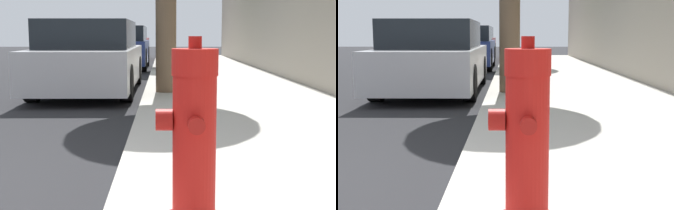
# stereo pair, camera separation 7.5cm
# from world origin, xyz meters

# --- Properties ---
(fire_hydrant) EXTENTS (0.37, 0.36, 0.97)m
(fire_hydrant) POSITION_xyz_m (2.12, -0.15, 0.56)
(fire_hydrant) COLOR #A91511
(fire_hydrant) RESTS_ON sidewalk_slab
(parked_car_near) EXTENTS (1.75, 4.52, 1.35)m
(parked_car_near) POSITION_xyz_m (0.58, 6.50, 0.66)
(parked_car_near) COLOR #B7B7BC
(parked_car_near) RESTS_ON ground_plane
(parked_car_mid) EXTENTS (1.78, 3.89, 1.36)m
(parked_car_mid) POSITION_xyz_m (0.57, 12.65, 0.67)
(parked_car_mid) COLOR navy
(parked_car_mid) RESTS_ON ground_plane
(parked_car_far) EXTENTS (1.75, 3.91, 1.42)m
(parked_car_far) POSITION_xyz_m (0.42, 17.89, 0.70)
(parked_car_far) COLOR maroon
(parked_car_far) RESTS_ON ground_plane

